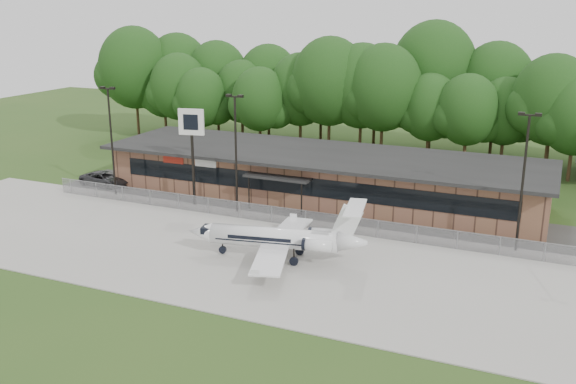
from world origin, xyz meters
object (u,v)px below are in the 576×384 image
at_px(suv, 105,179).
at_px(pole_sign, 192,132).
at_px(terminal, 322,174).
at_px(business_jet, 281,239).

bearing_deg(suv, pole_sign, -94.00).
bearing_deg(pole_sign, terminal, 25.68).
height_order(business_jet, suv, business_jet).
bearing_deg(business_jet, terminal, 89.34).
bearing_deg(terminal, pole_sign, -143.01).
height_order(terminal, business_jet, business_jet).
distance_m(terminal, business_jet, 16.06).
relative_size(suv, pole_sign, 0.59).
xyz_separation_m(business_jet, suv, (-23.88, 10.53, -0.85)).
relative_size(terminal, suv, 7.92).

